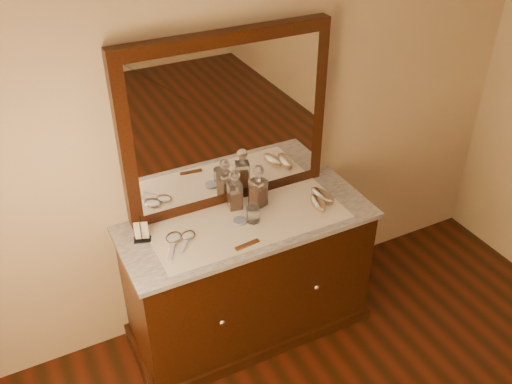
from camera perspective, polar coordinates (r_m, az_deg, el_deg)
dresser_cabinet at (r=3.40m, az=-0.77°, el=-8.85°), size 1.40×0.55×0.82m
dresser_plinth at (r=3.66m, az=-0.73°, el=-13.10°), size 1.46×0.59×0.08m
knob_left at (r=3.10m, az=-3.50°, el=-13.18°), size 0.04×0.04×0.04m
knob_right at (r=3.30m, az=6.20°, el=-9.68°), size 0.04×0.04×0.04m
marble_top at (r=3.12m, az=-0.83°, el=-3.12°), size 1.44×0.59×0.03m
mirror_frame at (r=3.04m, az=-2.96°, el=7.17°), size 1.20×0.08×1.00m
mirror_glass at (r=3.01m, az=-2.69°, el=6.91°), size 1.06×0.01×0.86m
lace_runner at (r=3.10m, az=-0.67°, el=-3.07°), size 1.10×0.45×0.00m
pin_dish at (r=3.09m, az=-1.64°, el=-2.97°), size 0.08×0.08×0.01m
comb at (r=2.93m, az=-0.90°, el=-5.41°), size 0.14×0.04×0.01m
napkin_rack at (r=3.00m, az=-11.65°, el=-4.02°), size 0.10×0.08×0.14m
decanter_left at (r=3.15m, az=-2.18°, el=-0.15°), size 0.09×0.09×0.25m
decanter_right at (r=3.17m, az=0.23°, el=0.19°), size 0.10×0.10×0.27m
brush_near at (r=3.22m, az=6.36°, el=-1.17°), size 0.10×0.17×0.04m
brush_far at (r=3.28m, az=6.81°, el=-0.39°), size 0.11×0.19×0.05m
hand_mirror_outer at (r=2.98m, az=-8.44°, el=-4.89°), size 0.15×0.23×0.02m
hand_mirror_inner at (r=3.00m, az=-7.02°, el=-4.63°), size 0.15×0.18×0.02m
tumblers at (r=3.08m, az=-0.30°, el=-2.31°), size 0.08×0.08×0.09m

